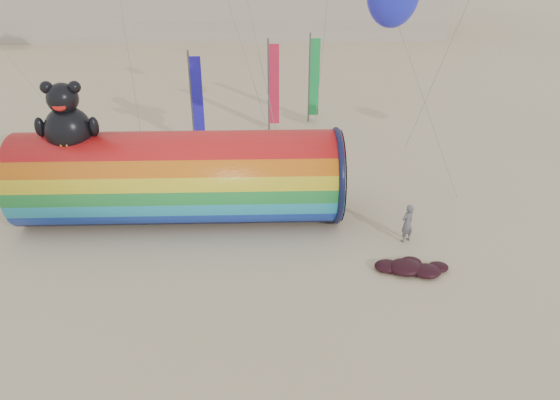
{
  "coord_description": "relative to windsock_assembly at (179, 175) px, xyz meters",
  "views": [
    {
      "loc": [
        -0.0,
        -15.1,
        11.2
      ],
      "look_at": [
        0.5,
        1.5,
        2.4
      ],
      "focal_mm": 35.0,
      "sensor_mm": 36.0,
      "label": 1
    }
  ],
  "objects": [
    {
      "name": "ground",
      "position": [
        3.4,
        -4.56,
        -1.95
      ],
      "size": [
        160.0,
        160.0,
        0.0
      ],
      "primitive_type": "plane",
      "color": "#CCB58C",
      "rests_on": "ground"
    },
    {
      "name": "windsock_assembly",
      "position": [
        0.0,
        0.0,
        0.0
      ],
      "size": [
        12.74,
        3.88,
        5.87
      ],
      "color": "red",
      "rests_on": "ground"
    },
    {
      "name": "kite_handler",
      "position": [
        8.75,
        -2.03,
        -1.16
      ],
      "size": [
        0.68,
        0.63,
        1.57
      ],
      "primitive_type": "imported",
      "rotation": [
        0.0,
        0.0,
        3.72
      ],
      "color": "#5B5C62",
      "rests_on": "ground"
    },
    {
      "name": "fabric_bundle",
      "position": [
        8.45,
        -4.03,
        -1.78
      ],
      "size": [
        2.62,
        1.35,
        0.41
      ],
      "color": "#340913",
      "rests_on": "ground"
    },
    {
      "name": "festival_banners",
      "position": [
        3.36,
        9.75,
        0.69
      ],
      "size": [
        7.0,
        4.23,
        5.2
      ],
      "color": "#59595E",
      "rests_on": "ground"
    }
  ]
}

